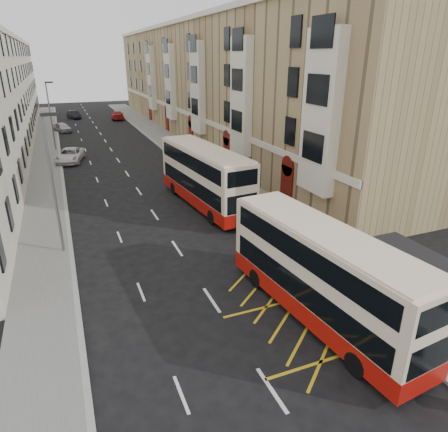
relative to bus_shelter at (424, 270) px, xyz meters
name	(u,v)px	position (x,y,z in m)	size (l,w,h in m)	color
ground	(247,353)	(-8.34, 0.39, -2.14)	(200.00, 200.00, 0.00)	black
pavement_right	(197,161)	(-0.34, 30.39, -2.06)	(4.00, 120.00, 0.15)	#62625D
pavement_left	(46,176)	(-15.84, 30.39, -2.06)	(3.00, 120.00, 0.15)	#62625D
kerb_right	(179,163)	(-2.34, 30.39, -2.06)	(0.25, 120.00, 0.15)	gray
kerb_left	(62,174)	(-14.34, 30.39, -2.06)	(0.25, 120.00, 0.15)	gray
road_markings	(106,142)	(-8.34, 45.39, -2.13)	(10.00, 110.00, 0.01)	silver
terrace_right	(207,82)	(6.54, 45.77, 5.38)	(10.75, 79.00, 15.25)	tan
bus_shelter	(424,270)	(0.00, 0.00, 0.00)	(1.65, 4.25, 2.70)	black
guard_railing	(304,247)	(-2.09, 6.14, -1.28)	(0.06, 6.56, 1.01)	red
street_lamp_near	(53,178)	(-14.69, 12.39, 2.50)	(0.93, 0.18, 8.00)	slate
street_lamp_far	(50,112)	(-14.69, 42.39, 2.50)	(0.93, 0.18, 8.00)	slate
double_decker_front	(322,274)	(-4.40, 1.37, 0.03)	(3.47, 10.87, 4.26)	beige
double_decker_rear	(205,177)	(-4.19, 16.86, 0.19)	(3.71, 11.67, 4.58)	beige
pedestrian_near	(380,267)	(-0.08, 2.37, -1.04)	(0.69, 0.45, 1.90)	black
pedestrian_mid	(402,278)	(0.27, 1.30, -1.16)	(0.80, 0.63, 1.66)	black
pedestrian_far	(340,248)	(-0.55, 4.96, -1.08)	(1.06, 0.44, 1.81)	black
white_van	(70,155)	(-13.31, 35.62, -1.40)	(2.45, 5.31, 1.47)	silver
car_silver	(62,127)	(-13.54, 55.99, -1.42)	(1.69, 4.19, 1.43)	#AAACB3
car_dark	(74,115)	(-11.15, 70.40, -1.43)	(1.50, 4.31, 1.42)	black
car_red	(117,115)	(-3.71, 66.26, -1.37)	(2.15, 5.29, 1.54)	#AB1B17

